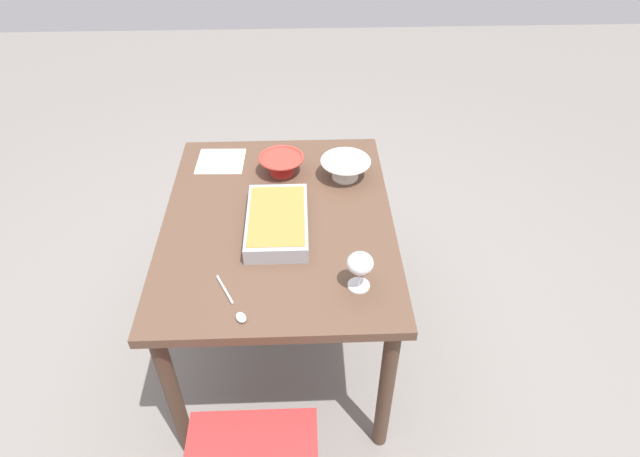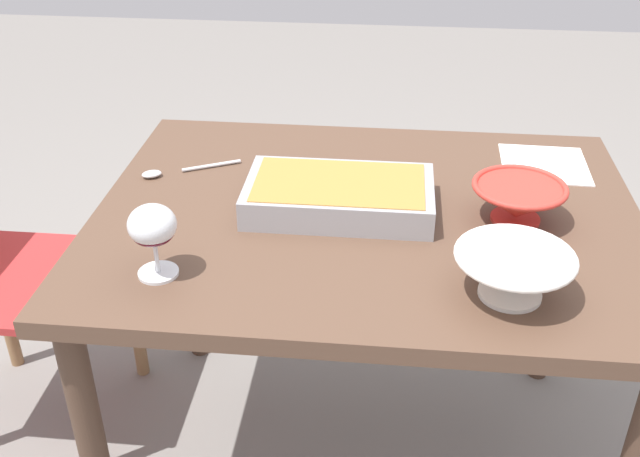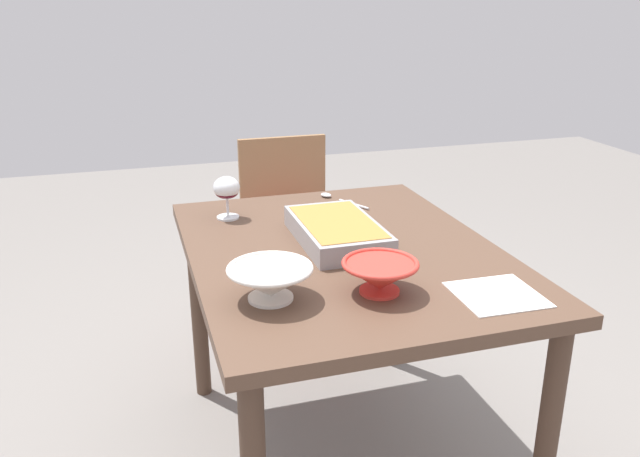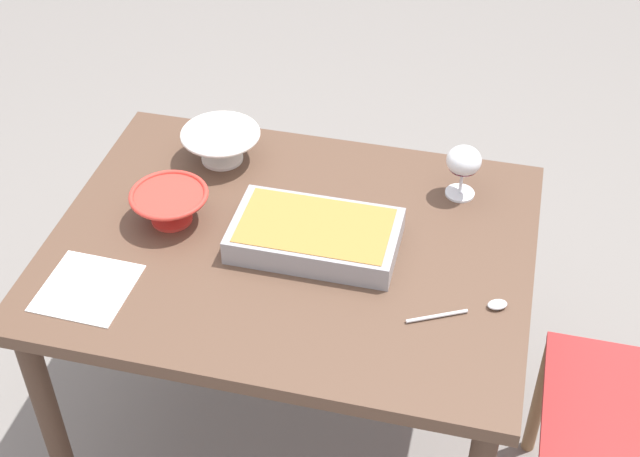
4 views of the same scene
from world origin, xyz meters
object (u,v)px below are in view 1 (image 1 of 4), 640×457
(small_bowl, at_px, (282,164))
(napkin, at_px, (221,161))
(wine_glass, at_px, (360,265))
(mixing_bowl, at_px, (345,168))
(dining_table, at_px, (279,236))
(serving_spoon, at_px, (236,308))
(casserole_dish, at_px, (277,221))

(small_bowl, xyz_separation_m, napkin, (0.10, 0.27, -0.04))
(wine_glass, xyz_separation_m, napkin, (0.76, 0.53, -0.09))
(mixing_bowl, bearing_deg, dining_table, 133.49)
(dining_table, bearing_deg, napkin, 32.85)
(dining_table, height_order, small_bowl, small_bowl)
(mixing_bowl, relative_size, napkin, 1.03)
(serving_spoon, bearing_deg, dining_table, -15.19)
(wine_glass, relative_size, mixing_bowl, 0.68)
(dining_table, distance_m, mixing_bowl, 0.40)
(wine_glass, distance_m, serving_spoon, 0.41)
(casserole_dish, height_order, serving_spoon, casserole_dish)
(wine_glass, height_order, small_bowl, wine_glass)
(casserole_dish, xyz_separation_m, mixing_bowl, (0.32, -0.27, 0.01))
(serving_spoon, xyz_separation_m, napkin, (0.84, 0.13, -0.01))
(small_bowl, bearing_deg, dining_table, 178.07)
(serving_spoon, distance_m, napkin, 0.85)
(dining_table, height_order, casserole_dish, casserole_dish)
(mixing_bowl, relative_size, small_bowl, 1.09)
(mixing_bowl, xyz_separation_m, serving_spoon, (-0.71, 0.39, -0.04))
(casserole_dish, xyz_separation_m, serving_spoon, (-0.39, 0.12, -0.03))
(mixing_bowl, bearing_deg, wine_glass, 179.92)
(casserole_dish, relative_size, napkin, 1.92)
(casserole_dish, bearing_deg, serving_spoon, 162.54)
(serving_spoon, bearing_deg, casserole_dish, -17.46)
(dining_table, height_order, napkin, napkin)
(small_bowl, bearing_deg, napkin, 69.76)
(casserole_dish, relative_size, small_bowl, 2.04)
(dining_table, bearing_deg, small_bowl, -1.93)
(wine_glass, distance_m, small_bowl, 0.71)
(wine_glass, distance_m, napkin, 0.93)
(casserole_dish, distance_m, small_bowl, 0.36)
(wine_glass, height_order, napkin, wine_glass)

